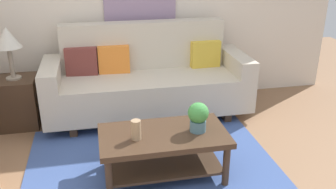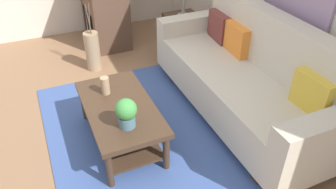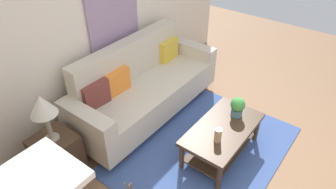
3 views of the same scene
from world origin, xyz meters
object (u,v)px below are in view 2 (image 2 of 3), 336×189
object	(u,v)px
coffee_table	(120,116)
side_table	(183,35)
potted_plant_tabletop	(126,112)
couch	(244,78)
throw_pillow_mustard	(313,93)
throw_pillow_orange	(237,39)
floor_vase	(93,51)
tabletop_vase	(105,86)
throw_pillow_maroon	(219,26)
fireplace	(104,3)

from	to	relation	value
coffee_table	side_table	distance (m)	1.93
coffee_table	potted_plant_tabletop	size ratio (longest dim) A/B	4.20
couch	potted_plant_tabletop	size ratio (longest dim) A/B	8.96
potted_plant_tabletop	throw_pillow_mustard	bearing A→B (deg)	70.83
throw_pillow_orange	floor_vase	bearing A→B (deg)	-131.20
tabletop_vase	potted_plant_tabletop	bearing A→B (deg)	4.10
potted_plant_tabletop	throw_pillow_orange	bearing A→B (deg)	112.85
couch	side_table	xyz separation A→B (m)	(-1.47, 0.02, -0.15)
tabletop_vase	floor_vase	xyz separation A→B (m)	(-1.25, 0.14, -0.26)
couch	tabletop_vase	size ratio (longest dim) A/B	13.60
throw_pillow_maroon	side_table	world-z (taller)	throw_pillow_maroon
tabletop_vase	throw_pillow_mustard	bearing A→B (deg)	54.92
throw_pillow_maroon	floor_vase	bearing A→B (deg)	-120.99
throw_pillow_orange	tabletop_vase	xyz separation A→B (m)	(0.07, -1.48, -0.16)
tabletop_vase	floor_vase	size ratio (longest dim) A/B	0.34
throw_pillow_orange	side_table	world-z (taller)	throw_pillow_orange
throw_pillow_orange	tabletop_vase	bearing A→B (deg)	-87.33
throw_pillow_orange	side_table	xyz separation A→B (m)	(-1.10, -0.11, -0.40)
throw_pillow_maroon	fireplace	size ratio (longest dim) A/B	0.31
throw_pillow_maroon	potted_plant_tabletop	distance (m)	1.75
couch	potted_plant_tabletop	distance (m)	1.35
throw_pillow_maroon	fireplace	distance (m)	1.83
tabletop_vase	potted_plant_tabletop	size ratio (longest dim) A/B	0.66
throw_pillow_mustard	floor_vase	bearing A→B (deg)	-149.53
couch	tabletop_vase	world-z (taller)	couch
throw_pillow_mustard	fireplace	size ratio (longest dim) A/B	0.31
coffee_table	tabletop_vase	bearing A→B (deg)	-166.61
couch	fireplace	bearing A→B (deg)	-159.76
throw_pillow_mustard	floor_vase	xyz separation A→B (m)	(-2.29, -1.35, -0.43)
throw_pillow_maroon	potted_plant_tabletop	size ratio (longest dim) A/B	1.37
side_table	coffee_table	bearing A→B (deg)	-43.01
throw_pillow_orange	throw_pillow_mustard	size ratio (longest dim) A/B	1.00
throw_pillow_maroon	tabletop_vase	bearing A→B (deg)	-73.49
throw_pillow_orange	tabletop_vase	distance (m)	1.49
throw_pillow_orange	coffee_table	bearing A→B (deg)	-77.75
throw_pillow_orange	fireplace	bearing A→B (deg)	-153.22
coffee_table	floor_vase	world-z (taller)	floor_vase
couch	side_table	bearing A→B (deg)	179.29
throw_pillow_orange	fireplace	xyz separation A→B (m)	(-1.92, -0.97, -0.09)
floor_vase	coffee_table	bearing A→B (deg)	-3.00
couch	fireplace	xyz separation A→B (m)	(-2.29, -0.85, 0.16)
throw_pillow_maroon	side_table	bearing A→B (deg)	-171.73
couch	coffee_table	size ratio (longest dim) A/B	2.13
throw_pillow_orange	potted_plant_tabletop	xyz separation A→B (m)	(0.61, -1.44, -0.11)
side_table	fireplace	bearing A→B (deg)	-133.50
couch	throw_pillow_orange	xyz separation A→B (m)	(-0.37, 0.12, 0.25)
fireplace	floor_vase	bearing A→B (deg)	-26.77
throw_pillow_orange	floor_vase	size ratio (longest dim) A/B	0.71
side_table	couch	bearing A→B (deg)	-0.71
couch	side_table	size ratio (longest dim) A/B	4.19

